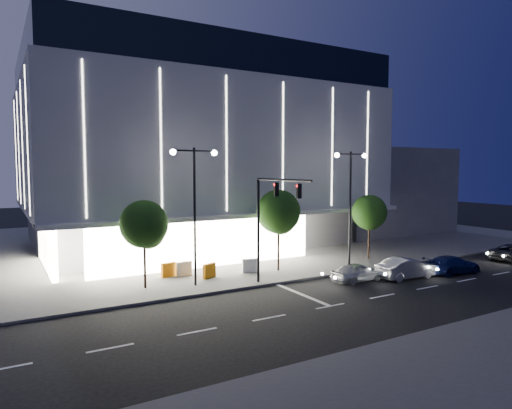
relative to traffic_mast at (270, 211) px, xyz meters
The scene contains 17 objects.
ground 6.12m from the traffic_mast, 106.66° to the right, with size 160.00×160.00×0.00m, color black.
sidewalk_museum 21.62m from the traffic_mast, 79.04° to the left, with size 70.00×40.00×0.15m, color #474747.
museum 19.54m from the traffic_mast, 84.04° to the left, with size 30.00×25.80×18.00m.
annex_building 32.43m from the traffic_mast, 39.57° to the left, with size 16.00×20.00×10.00m, color #4C4C51.
traffic_mast is the anchor object (origin of this frame).
street_lamp_west 4.89m from the traffic_mast, 146.35° to the left, with size 3.16×0.36×9.00m.
street_lamp_east 9.43m from the traffic_mast, 16.48° to the left, with size 3.16×0.36×9.00m.
tree_left 7.95m from the traffic_mast, 152.16° to the left, with size 3.02×3.02×5.72m.
tree_mid 4.82m from the traffic_mast, 50.58° to the left, with size 3.25×3.25×6.15m.
tree_right 12.63m from the traffic_mast, 17.02° to the left, with size 2.91×2.91×5.51m.
car_lead 7.68m from the traffic_mast, 12.37° to the right, with size 1.52×3.79×1.29m, color #ABADB2.
car_second 10.93m from the traffic_mast, 14.04° to the right, with size 1.57×4.50×1.48m, color #AEB1B6.
car_third 14.85m from the traffic_mast, 12.34° to the right, with size 1.82×4.47×1.30m, color navy.
barrier_a 8.64m from the traffic_mast, 129.59° to the left, with size 1.10×0.25×1.00m, color orange.
barrier_b 7.95m from the traffic_mast, 123.65° to the left, with size 1.10×0.25×1.00m, color silver.
barrier_c 6.43m from the traffic_mast, 120.53° to the left, with size 1.10×0.25×1.00m, color orange.
barrier_d 6.07m from the traffic_mast, 78.60° to the left, with size 1.10×0.25×1.00m, color silver.
Camera 1 is at (-14.05, -21.07, 7.68)m, focal length 32.00 mm.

